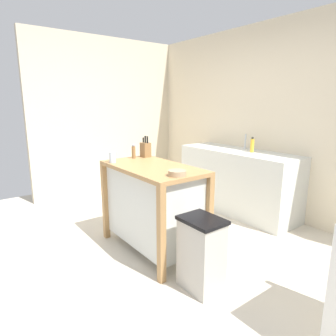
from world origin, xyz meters
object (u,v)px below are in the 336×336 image
(bowl_stoneware_deep, at_px, (177,173))
(sink_faucet, at_px, (245,142))
(kitchen_island, at_px, (153,203))
(drinking_cup, at_px, (113,157))
(trash_bin, at_px, (201,254))
(bottle_hand_soap, at_px, (252,145))
(knife_block, at_px, (145,149))
(pepper_grinder, at_px, (134,152))

(bowl_stoneware_deep, relative_size, sink_faucet, 0.74)
(kitchen_island, height_order, drinking_cup, drinking_cup)
(drinking_cup, distance_m, trash_bin, 1.38)
(kitchen_island, relative_size, bowl_stoneware_deep, 7.13)
(trash_bin, relative_size, bottle_hand_soap, 3.05)
(bottle_hand_soap, bearing_deg, drinking_cup, -101.23)
(knife_block, height_order, drinking_cup, knife_block)
(pepper_grinder, xyz_separation_m, bottle_hand_soap, (0.46, 1.57, -0.01))
(sink_faucet, relative_size, bottle_hand_soap, 1.06)
(knife_block, distance_m, pepper_grinder, 0.16)
(trash_bin, height_order, bottle_hand_soap, bottle_hand_soap)
(kitchen_island, distance_m, bottle_hand_soap, 1.70)
(kitchen_island, bearing_deg, sink_faucet, 97.53)
(kitchen_island, height_order, bowl_stoneware_deep, bowl_stoneware_deep)
(trash_bin, bearing_deg, bowl_stoneware_deep, 177.73)
(pepper_grinder, bearing_deg, trash_bin, -5.74)
(bowl_stoneware_deep, distance_m, trash_bin, 0.71)
(bottle_hand_soap, bearing_deg, bowl_stoneware_deep, -73.78)
(drinking_cup, distance_m, bottle_hand_soap, 1.92)
(knife_block, bearing_deg, kitchen_island, -25.00)
(pepper_grinder, bearing_deg, knife_block, 84.76)
(kitchen_island, distance_m, sink_faucet, 1.84)
(knife_block, bearing_deg, trash_bin, -12.53)
(drinking_cup, relative_size, bottle_hand_soap, 0.56)
(bowl_stoneware_deep, height_order, trash_bin, bowl_stoneware_deep)
(sink_faucet, bearing_deg, bottle_hand_soap, -30.63)
(bowl_stoneware_deep, height_order, pepper_grinder, pepper_grinder)
(bowl_stoneware_deep, distance_m, pepper_grinder, 0.96)
(knife_block, distance_m, bowl_stoneware_deep, 0.97)
(kitchen_island, height_order, knife_block, knife_block)
(knife_block, height_order, bowl_stoneware_deep, knife_block)
(drinking_cup, height_order, bottle_hand_soap, bottle_hand_soap)
(knife_block, relative_size, sink_faucet, 1.13)
(knife_block, height_order, trash_bin, knife_block)
(pepper_grinder, bearing_deg, bottle_hand_soap, 73.80)
(bowl_stoneware_deep, bearing_deg, sink_faucet, 111.29)
(kitchen_island, xyz_separation_m, drinking_cup, (-0.39, -0.25, 0.46))
(bowl_stoneware_deep, xyz_separation_m, pepper_grinder, (-0.95, 0.12, 0.05))
(kitchen_island, distance_m, pepper_grinder, 0.68)
(sink_faucet, bearing_deg, bowl_stoneware_deep, -68.71)
(pepper_grinder, relative_size, trash_bin, 0.26)
(knife_block, distance_m, sink_faucet, 1.56)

